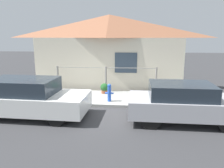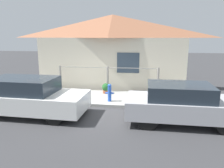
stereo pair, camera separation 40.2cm
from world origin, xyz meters
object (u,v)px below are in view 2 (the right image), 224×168
car_left (27,97)px  fire_hydrant (110,92)px  car_right (182,103)px  potted_plant_near_hydrant (106,88)px

car_left → fire_hydrant: size_ratio=5.72×
car_left → car_right: 5.36m
car_left → potted_plant_near_hydrant: size_ratio=8.84×
car_right → car_left: bearing=-179.6°
car_left → car_right: bearing=1.7°
car_right → potted_plant_near_hydrant: bearing=136.2°
car_left → potted_plant_near_hydrant: (2.35, 2.92, -0.30)m
fire_hydrant → potted_plant_near_hydrant: 1.33m
car_left → fire_hydrant: car_left is taller
potted_plant_near_hydrant → car_left: bearing=-128.8°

